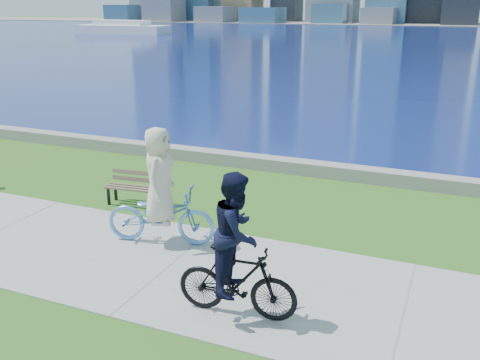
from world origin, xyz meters
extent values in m
plane|color=#285917|center=(0.00, 0.00, 0.00)|extent=(320.00, 320.00, 0.00)
cube|color=gray|center=(0.00, 0.00, 0.01)|extent=(80.00, 3.50, 0.02)
cube|color=gray|center=(0.00, 6.20, 0.17)|extent=(90.00, 0.50, 0.35)
cube|color=navy|center=(0.00, 72.00, 0.00)|extent=(320.00, 131.00, 0.01)
cube|color=slate|center=(0.00, 130.00, 0.06)|extent=(320.00, 30.00, 0.12)
cube|color=navy|center=(-83.87, 121.12, 2.13)|extent=(7.64, 9.89, 4.27)
cube|color=slate|center=(-71.45, 120.53, 3.35)|extent=(8.68, 8.18, 6.70)
cube|color=slate|center=(-56.55, 120.53, 1.94)|extent=(8.07, 8.45, 3.88)
cube|color=navy|center=(-43.62, 120.25, 1.83)|extent=(9.22, 8.73, 3.67)
cube|color=navy|center=(-27.58, 122.82, 2.26)|extent=(7.54, 6.41, 4.52)
cube|color=slate|center=(-16.04, 122.86, 1.82)|extent=(7.21, 9.11, 3.65)
cube|color=black|center=(1.18, 122.88, 2.80)|extent=(7.57, 6.38, 5.61)
cube|color=white|center=(-46.12, 64.90, 0.65)|extent=(15.16, 4.33, 1.30)
cube|color=white|center=(-46.12, 64.90, 1.68)|extent=(8.66, 3.25, 0.76)
cube|color=black|center=(-2.83, 2.13, 0.20)|extent=(0.06, 0.06, 0.40)
cube|color=black|center=(-1.58, 2.27, 0.20)|extent=(0.06, 0.06, 0.40)
cube|color=black|center=(-2.87, 2.46, 0.20)|extent=(0.06, 0.06, 0.40)
cube|color=black|center=(-1.62, 2.59, 0.20)|extent=(0.06, 0.06, 0.40)
cube|color=brown|center=(-2.21, 2.20, 0.42)|extent=(1.44, 0.24, 0.04)
cube|color=brown|center=(-2.22, 2.34, 0.42)|extent=(1.44, 0.24, 0.04)
cube|color=brown|center=(-2.24, 2.49, 0.42)|extent=(1.44, 0.24, 0.04)
cube|color=brown|center=(-2.25, 2.59, 0.54)|extent=(1.44, 0.21, 0.10)
cube|color=brown|center=(-2.25, 2.62, 0.69)|extent=(1.44, 0.21, 0.10)
imported|color=#5B9BDF|center=(-0.63, 0.81, 0.57)|extent=(1.21, 2.23, 1.11)
imported|color=white|center=(-0.63, 0.81, 1.37)|extent=(0.79, 1.02, 1.85)
imported|color=black|center=(1.72, -0.97, 0.57)|extent=(0.69, 1.85, 1.09)
imported|color=black|center=(1.72, -0.97, 1.34)|extent=(0.74, 0.92, 1.79)
camera|label=1|loc=(4.47, -7.33, 4.41)|focal=40.00mm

